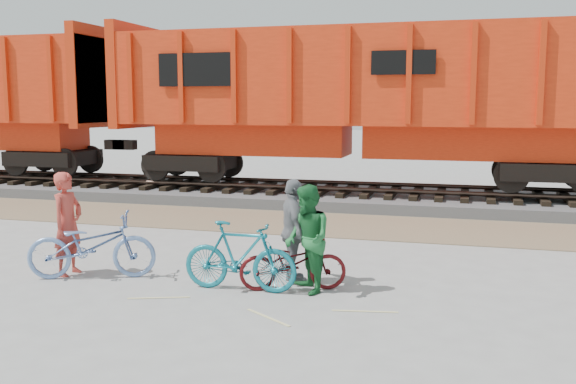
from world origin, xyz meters
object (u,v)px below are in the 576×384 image
object	(u,v)px
person_man	(307,239)
person_woman	(293,231)
bicycle_teal	(240,256)
bicycle_maroon	(293,263)
hopper_car_center	(357,97)
bicycle_blue	(92,246)
person_solo	(68,224)

from	to	relation	value
person_man	person_woman	bearing A→B (deg)	-176.67
bicycle_teal	bicycle_maroon	bearing A→B (deg)	-72.04
hopper_car_center	person_man	size ratio (longest dim) A/B	8.60
hopper_car_center	person_woman	size ratio (longest dim) A/B	8.46
person_woman	bicycle_teal	bearing A→B (deg)	107.98
bicycle_teal	bicycle_maroon	size ratio (longest dim) A/B	1.09
bicycle_teal	bicycle_blue	bearing A→B (deg)	88.63
hopper_car_center	bicycle_teal	world-z (taller)	hopper_car_center
hopper_car_center	person_man	bearing A→B (deg)	-85.06
bicycle_teal	person_man	bearing A→B (deg)	-79.28
hopper_car_center	person_woman	bearing A→B (deg)	-87.09
person_man	bicycle_maroon	bearing A→B (deg)	-136.34
bicycle_blue	person_woman	distance (m)	3.29
bicycle_blue	bicycle_maroon	world-z (taller)	bicycle_blue
bicycle_teal	person_man	xyz separation A→B (m)	(1.00, 0.20, 0.28)
bicycle_teal	hopper_car_center	bearing A→B (deg)	-2.03
bicycle_blue	bicycle_maroon	distance (m)	3.33
person_solo	person_woman	xyz separation A→B (m)	(3.72, 0.52, -0.03)
hopper_car_center	bicycle_blue	xyz separation A→B (m)	(-2.79, -9.09, -2.47)
person_solo	person_man	xyz separation A→B (m)	(4.06, 0.07, -0.04)
bicycle_teal	person_woman	distance (m)	0.97
bicycle_maroon	hopper_car_center	bearing A→B (deg)	-16.76
bicycle_blue	person_solo	size ratio (longest dim) A/B	1.19
hopper_car_center	bicycle_blue	world-z (taller)	hopper_car_center
person_woman	hopper_car_center	bearing A→B (deg)	-23.93
person_solo	person_woman	size ratio (longest dim) A/B	1.03
bicycle_blue	person_man	xyz separation A→B (m)	(3.56, 0.17, 0.28)
hopper_car_center	person_solo	world-z (taller)	hopper_car_center
bicycle_teal	person_woman	xyz separation A→B (m)	(0.66, 0.65, 0.29)
bicycle_blue	person_man	distance (m)	3.57
bicycle_blue	bicycle_maroon	bearing A→B (deg)	-107.26
person_man	person_woman	xyz separation A→B (m)	(-0.34, 0.45, 0.01)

